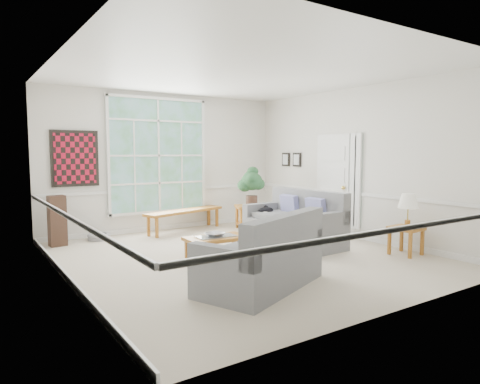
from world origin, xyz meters
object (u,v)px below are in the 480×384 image
coffee_table (216,248)px  side_table (406,241)px  loveseat_right (293,218)px  loveseat_front (261,250)px  end_table (248,217)px

coffee_table → side_table: 3.18m
side_table → coffee_table: bearing=151.9°
loveseat_right → coffee_table: (-1.73, -0.13, -0.32)m
loveseat_front → side_table: bearing=-21.9°
loveseat_front → end_table: bearing=35.1°
loveseat_right → coffee_table: loveseat_right is taller
coffee_table → loveseat_front: bearing=-95.5°
side_table → loveseat_right: bearing=123.6°
loveseat_front → coffee_table: loveseat_front is taller
loveseat_right → loveseat_front: (-1.97, -1.65, -0.03)m
loveseat_right → side_table: bearing=-58.8°
loveseat_right → coffee_table: bearing=-178.0°
loveseat_right → end_table: loveseat_right is taller
coffee_table → end_table: bearing=47.9°
loveseat_front → side_table: size_ratio=3.71×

